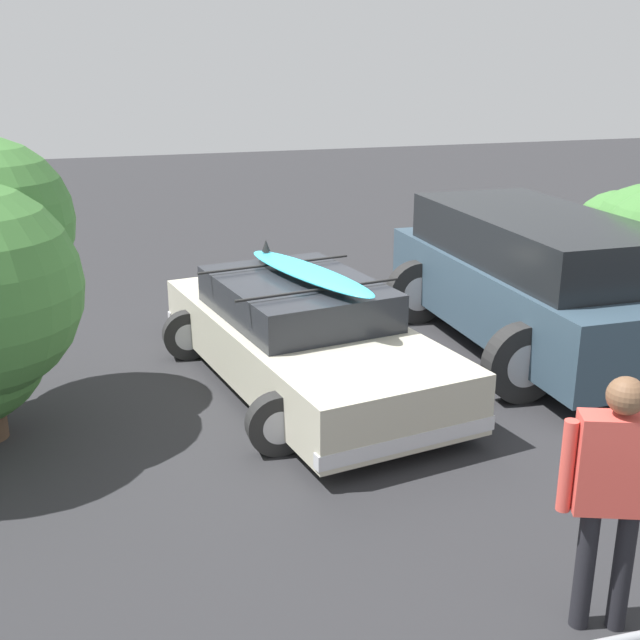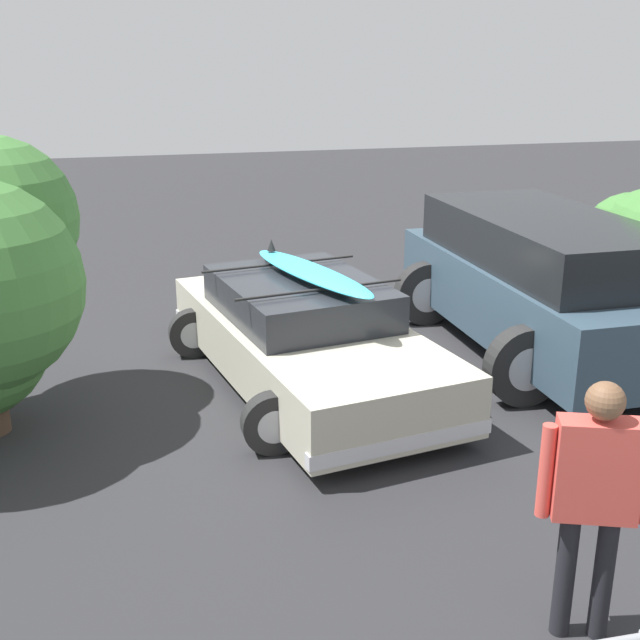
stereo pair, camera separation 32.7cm
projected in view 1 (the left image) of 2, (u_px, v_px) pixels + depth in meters
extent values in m
cube|color=#28282B|center=(319.00, 376.00, 9.23)|extent=(44.00, 44.00, 0.02)
cube|color=#B7B29E|center=(304.00, 345.00, 8.85)|extent=(2.44, 4.64, 0.60)
cube|color=#23262B|center=(297.00, 298.00, 8.84)|extent=(1.88, 2.34, 0.41)
cube|color=silver|center=(408.00, 441.00, 7.06)|extent=(1.81, 0.38, 0.14)
cube|color=silver|center=(235.00, 308.00, 10.74)|extent=(1.81, 0.38, 0.14)
cylinder|color=black|center=(442.00, 389.00, 8.12)|extent=(0.59, 0.18, 0.59)
cylinder|color=#B7B7BC|center=(442.00, 389.00, 8.12)|extent=(0.32, 0.19, 0.32)
cylinder|color=black|center=(278.00, 424.00, 7.35)|extent=(0.59, 0.18, 0.59)
cylinder|color=#B7B7BC|center=(278.00, 424.00, 7.35)|extent=(0.32, 0.19, 0.32)
cylinder|color=black|center=(322.00, 314.00, 10.45)|extent=(0.59, 0.18, 0.59)
cylinder|color=#B7B7BC|center=(322.00, 314.00, 10.45)|extent=(0.32, 0.19, 0.32)
cylinder|color=black|center=(188.00, 335.00, 9.68)|extent=(0.59, 0.18, 0.59)
cylinder|color=#B7B7BC|center=(188.00, 335.00, 9.68)|extent=(0.32, 0.19, 0.32)
cylinder|color=black|center=(320.00, 290.00, 8.26)|extent=(1.85, 0.32, 0.03)
cylinder|color=black|center=(275.00, 264.00, 9.26)|extent=(1.85, 0.32, 0.03)
ellipsoid|color=#33B7D6|center=(309.00, 272.00, 8.69)|extent=(1.07, 2.37, 0.09)
cone|color=black|center=(266.00, 246.00, 9.39)|extent=(0.10, 0.10, 0.14)
cube|color=#334756|center=(532.00, 295.00, 9.87)|extent=(1.86, 4.62, 0.85)
cube|color=black|center=(537.00, 238.00, 9.64)|extent=(1.70, 3.61, 0.59)
cylinder|color=black|center=(447.00, 245.00, 12.02)|extent=(0.77, 0.19, 0.77)
cylinder|color=black|center=(522.00, 363.00, 8.45)|extent=(0.86, 0.22, 0.86)
cylinder|color=#B7B7BC|center=(522.00, 363.00, 8.45)|extent=(0.47, 0.23, 0.47)
cylinder|color=black|center=(536.00, 281.00, 11.47)|extent=(0.86, 0.22, 0.86)
cylinder|color=#B7B7BC|center=(536.00, 281.00, 11.47)|extent=(0.47, 0.23, 0.47)
cylinder|color=black|center=(417.00, 292.00, 10.95)|extent=(0.86, 0.22, 0.86)
cylinder|color=#B7B7BC|center=(417.00, 292.00, 10.95)|extent=(0.47, 0.23, 0.47)
cylinder|color=black|center=(622.00, 570.00, 5.06)|extent=(0.12, 0.12, 0.85)
cylinder|color=black|center=(585.00, 568.00, 5.07)|extent=(0.12, 0.12, 0.85)
cube|color=#DB4C42|center=(617.00, 464.00, 4.83)|extent=(0.54, 0.37, 0.64)
sphere|color=brown|center=(626.00, 396.00, 4.69)|extent=(0.23, 0.23, 0.23)
cylinder|color=#DB4C42|center=(567.00, 466.00, 4.86)|extent=(0.09, 0.09, 0.60)
cylinder|color=#4C3828|center=(639.00, 334.00, 10.05)|extent=(0.33, 0.33, 0.36)
sphere|color=#427A38|center=(617.00, 238.00, 10.37)|extent=(1.23, 1.23, 1.23)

